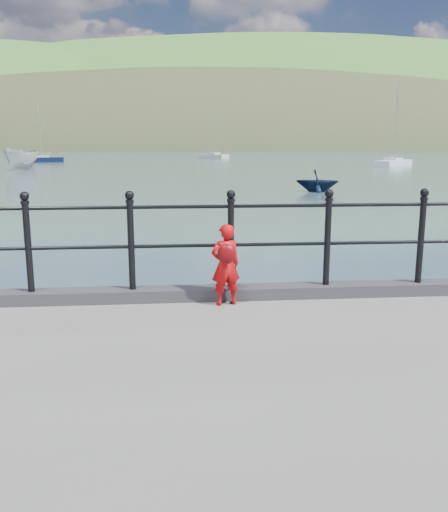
{
  "coord_description": "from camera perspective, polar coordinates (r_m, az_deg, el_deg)",
  "views": [
    {
      "loc": [
        -0.06,
        -6.59,
        2.91
      ],
      "look_at": [
        0.51,
        -0.2,
        1.55
      ],
      "focal_mm": 38.0,
      "sensor_mm": 36.0,
      "label": 1
    }
  ],
  "objects": [
    {
      "name": "railing",
      "position": [
        6.53,
        -4.52,
        2.36
      ],
      "size": [
        18.11,
        0.11,
        1.2
      ],
      "color": "black",
      "rests_on": "kerb"
    },
    {
      "name": "kerb",
      "position": [
        6.69,
        -4.42,
        -3.98
      ],
      "size": [
        60.0,
        0.3,
        0.15
      ],
      "primitive_type": "cube",
      "color": "#28282B",
      "rests_on": "quay"
    },
    {
      "name": "child",
      "position": [
        6.36,
        0.17,
        -0.85
      ],
      "size": [
        0.4,
        0.34,
        0.97
      ],
      "rotation": [
        0.0,
        0.0,
        3.39
      ],
      "color": "red",
      "rests_on": "quay"
    },
    {
      "name": "launch_navy",
      "position": [
        32.76,
        9.79,
        7.83
      ],
      "size": [
        2.98,
        2.76,
        1.3
      ],
      "primitive_type": "imported",
      "rotation": [
        0.0,
        0.0,
        1.27
      ],
      "color": "black",
      "rests_on": "ground"
    },
    {
      "name": "ground",
      "position": [
        7.2,
        -4.3,
        -11.9
      ],
      "size": [
        600.0,
        600.0,
        0.0
      ],
      "primitive_type": "plane",
      "color": "#2D4251",
      "rests_on": "ground"
    },
    {
      "name": "launch_white",
      "position": [
        60.96,
        -20.57,
        9.54
      ],
      "size": [
        3.5,
        6.23,
        2.27
      ],
      "primitive_type": "imported",
      "rotation": [
        0.0,
        0.0,
        -0.23
      ],
      "color": "beige",
      "rests_on": "ground"
    },
    {
      "name": "sailboat_left",
      "position": [
        83.26,
        -18.62,
        9.57
      ],
      "size": [
        6.16,
        2.42,
        8.55
      ],
      "rotation": [
        0.0,
        0.0,
        0.1
      ],
      "color": "black",
      "rests_on": "ground"
    },
    {
      "name": "far_shore",
      "position": [
        250.28,
        3.72,
        6.08
      ],
      "size": [
        830.0,
        200.0,
        156.0
      ],
      "color": "#333A21",
      "rests_on": "ground"
    },
    {
      "name": "sailboat_deep",
      "position": [
        98.1,
        -1.15,
        10.45
      ],
      "size": [
        5.44,
        6.12,
        9.33
      ],
      "rotation": [
        0.0,
        0.0,
        -0.89
      ],
      "color": "beige",
      "rests_on": "ground"
    },
    {
      "name": "sailboat_far",
      "position": [
        70.16,
        17.4,
        9.32
      ],
      "size": [
        6.48,
        6.66,
        10.3
      ],
      "rotation": [
        0.0,
        0.0,
        0.81
      ],
      "color": "white",
      "rests_on": "ground"
    }
  ]
}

